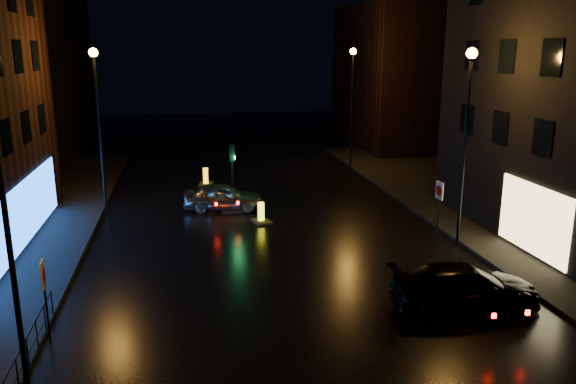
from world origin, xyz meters
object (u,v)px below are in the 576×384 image
at_px(traffic_signal, 233,198).
at_px(bollard_far, 206,181).
at_px(silver_hatchback, 223,197).
at_px(road_sign_right, 439,195).
at_px(road_sign_left, 44,282).
at_px(bollard_near, 261,218).
at_px(dark_sedan, 465,287).

relative_size(traffic_signal, bollard_far, 2.53).
distance_m(silver_hatchback, road_sign_right, 11.18).
bearing_deg(traffic_signal, road_sign_left, -116.38).
height_order(bollard_far, road_sign_left, road_sign_left).
xyz_separation_m(bollard_far, road_sign_right, (10.06, -11.73, 1.63)).
relative_size(bollard_near, road_sign_left, 0.53).
xyz_separation_m(bollard_near, road_sign_right, (7.74, -3.29, 1.64)).
xyz_separation_m(dark_sedan, bollard_near, (-5.31, 10.51, -0.49)).
bearing_deg(silver_hatchback, traffic_signal, -48.04).
distance_m(silver_hatchback, bollard_far, 5.83).
bearing_deg(bollard_near, dark_sedan, -76.93).
height_order(bollard_far, road_sign_right, road_sign_right).
bearing_deg(silver_hatchback, road_sign_right, -114.56).
height_order(dark_sedan, bollard_near, dark_sedan).
bearing_deg(road_sign_left, dark_sedan, -7.65).
relative_size(bollard_far, road_sign_left, 0.55).
xyz_separation_m(bollard_far, road_sign_left, (-5.41, -18.76, 1.62)).
distance_m(traffic_signal, bollard_near, 3.24).
height_order(traffic_signal, road_sign_left, traffic_signal).
height_order(bollard_near, road_sign_left, road_sign_left).
bearing_deg(road_sign_left, silver_hatchback, 58.10).
bearing_deg(dark_sedan, road_sign_right, -16.43).
relative_size(dark_sedan, road_sign_left, 1.99).
xyz_separation_m(silver_hatchback, bollard_near, (1.64, -2.67, -0.48)).
relative_size(dark_sedan, bollard_near, 3.74).
bearing_deg(traffic_signal, road_sign_right, -35.58).
xyz_separation_m(traffic_signal, road_sign_right, (8.84, -6.33, 1.36)).
height_order(traffic_signal, road_sign_right, traffic_signal).
xyz_separation_m(dark_sedan, road_sign_left, (-13.04, 0.19, 1.14)).
bearing_deg(bollard_near, road_sign_right, -36.76).
bearing_deg(dark_sedan, traffic_signal, 27.49).
bearing_deg(dark_sedan, bollard_near, 28.98).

